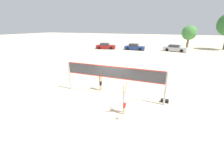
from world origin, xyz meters
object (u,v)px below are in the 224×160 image
volleyball (118,117)px  parked_car_mid (134,47)px  player_spiker (125,98)px  player_blocker (100,78)px  parked_car_near (175,48)px  parked_car_far (106,46)px  volleyball_net (112,75)px  tree_left_cluster (189,33)px  gear_bag (165,101)px

volleyball → parked_car_mid: size_ratio=0.05×
player_spiker → player_blocker: 3.96m
parked_car_near → parked_car_far: 15.63m
volleyball_net → player_spiker: (1.63, -2.06, -0.62)m
player_spiker → tree_left_cluster: bearing=-10.2°
volleyball → tree_left_cluster: size_ratio=0.04×
volleyball_net → gear_bag: (3.87, 0.38, -1.56)m
gear_bag → volleyball_net: bearing=-174.4°
player_blocker → gear_bag: (5.14, -0.26, -0.99)m
player_blocker → parked_car_near: bearing=166.8°
parked_car_near → volleyball: bearing=-82.1°
volleyball_net → player_blocker: (-1.27, 0.64, -0.57)m
volleyball_net → tree_left_cluster: bearing=75.9°
gear_bag → tree_left_cluster: 28.10m
volleyball_net → tree_left_cluster: (7.05, 28.06, 2.12)m
player_spiker → player_blocker: (-2.90, 2.70, 0.05)m
volleyball_net → player_blocker: volleyball_net is taller
volleyball_net → parked_car_mid: volleyball_net is taller
volleyball → parked_car_mid: parked_car_mid is taller
parked_car_far → player_blocker: bearing=-80.8°
player_spiker → parked_car_mid: (-5.69, 26.52, -0.42)m
volleyball → player_blocker: bearing=129.2°
parked_car_mid → gear_bag: bearing=-71.9°
volleyball → gear_bag: bearing=52.7°
player_spiker → volleyball: (-0.14, -0.68, -0.94)m
parked_car_near → volleyball_net: bearing=-86.0°
parked_car_near → parked_car_far: bearing=-158.4°
volleyball → tree_left_cluster: bearing=79.8°
player_blocker → tree_left_cluster: size_ratio=0.39×
parked_car_mid → parked_car_far: bearing=-172.5°
tree_left_cluster → parked_car_mid: bearing=-162.1°
parked_car_near → tree_left_cluster: bearing=59.5°
player_spiker → player_blocker: bearing=47.0°
player_blocker → volleyball_net: bearing=63.3°
gear_bag → parked_car_far: parked_car_far is taller
gear_bag → parked_car_far: 27.48m
parked_car_far → tree_left_cluster: (17.95, 4.51, 3.15)m
parked_car_far → tree_left_cluster: bearing=0.5°
parked_car_mid → parked_car_far: same height
gear_bag → parked_car_far: (-14.77, 23.17, 0.52)m
player_spiker → gear_bag: (2.24, 2.44, -0.93)m
parked_car_far → parked_car_near: bearing=-6.2°
player_spiker → parked_car_far: 28.52m
parked_car_far → parked_car_mid: bearing=-6.0°
player_spiker → gear_bag: bearing=-42.5°
volleyball_net → player_spiker: 2.70m
player_spiker → parked_car_far: (-12.53, 25.61, -0.41)m
volleyball_net → parked_car_far: size_ratio=1.61×
volleyball_net → parked_car_mid: 24.82m
player_spiker → tree_left_cluster: tree_left_cluster is taller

